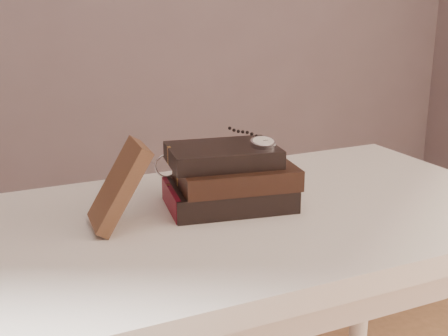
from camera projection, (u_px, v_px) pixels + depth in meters
name	position (u px, v px, depth m)	size (l,w,h in m)	color
table	(262.00, 253.00, 1.15)	(1.00, 0.60, 0.75)	white
book_stack	(230.00, 178.00, 1.13)	(0.25, 0.20, 0.11)	black
journal	(119.00, 186.00, 1.02)	(0.02, 0.10, 0.16)	#422719
pocket_watch	(262.00, 142.00, 1.12)	(0.06, 0.15, 0.02)	silver
eyeglasses	(178.00, 164.00, 1.18)	(0.11, 0.13, 0.05)	silver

